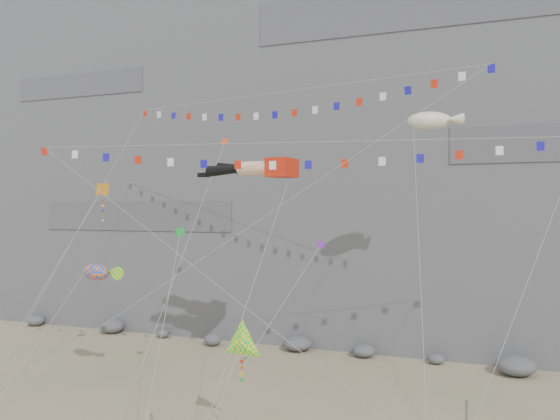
{
  "coord_description": "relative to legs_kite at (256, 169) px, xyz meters",
  "views": [
    {
      "loc": [
        15.29,
        -29.5,
        12.94
      ],
      "look_at": [
        1.23,
        9.0,
        12.7
      ],
      "focal_mm": 35.0,
      "sensor_mm": 36.0,
      "label": 1
    }
  ],
  "objects": [
    {
      "name": "ground",
      "position": [
        -0.5,
        -6.11,
        -15.63
      ],
      "size": [
        120.0,
        120.0,
        0.0
      ],
      "primitive_type": "plane",
      "color": "#9D8B6C",
      "rests_on": "ground"
    },
    {
      "name": "cliff",
      "position": [
        -0.5,
        25.89,
        9.37
      ],
      "size": [
        80.0,
        28.0,
        50.0
      ],
      "primitive_type": "cube",
      "color": "slate",
      "rests_on": "ground"
    },
    {
      "name": "talus_boulders",
      "position": [
        -0.5,
        10.89,
        -15.03
      ],
      "size": [
        60.0,
        3.0,
        1.2
      ],
      "primitive_type": null,
      "color": "slate",
      "rests_on": "ground"
    },
    {
      "name": "legs_kite",
      "position": [
        0.0,
        0.0,
        0.0
      ],
      "size": [
        7.47,
        14.75,
        20.29
      ],
      "rotation": [
        0.0,
        0.0,
        -0.11
      ],
      "color": "red",
      "rests_on": "ground"
    },
    {
      "name": "flag_banner_upper",
      "position": [
        0.98,
        3.1,
        5.97
      ],
      "size": [
        30.69,
        16.2,
        29.86
      ],
      "color": "red",
      "rests_on": "ground"
    },
    {
      "name": "flag_banner_lower",
      "position": [
        3.24,
        -2.01,
        1.5
      ],
      "size": [
        34.75,
        9.33,
        20.97
      ],
      "color": "red",
      "rests_on": "ground"
    },
    {
      "name": "harlequin_kite",
      "position": [
        -10.44,
        -3.51,
        -1.49
      ],
      "size": [
        5.64,
        8.02,
        16.46
      ],
      "color": "red",
      "rests_on": "ground"
    },
    {
      "name": "fish_windsock",
      "position": [
        -10.93,
        -3.6,
        -7.35
      ],
      "size": [
        4.29,
        8.67,
        11.28
      ],
      "color": "#FF610D",
      "rests_on": "ground"
    },
    {
      "name": "delta_kite",
      "position": [
        2.71,
        -8.65,
        -10.12
      ],
      "size": [
        2.63,
        5.4,
        7.73
      ],
      "color": "yellow",
      "rests_on": "ground"
    },
    {
      "name": "blimp_windsock",
      "position": [
        11.56,
        3.58,
        3.28
      ],
      "size": [
        4.26,
        13.13,
        22.28
      ],
      "color": "beige",
      "rests_on": "ground"
    },
    {
      "name": "small_kite_a",
      "position": [
        -3.38,
        1.46,
        1.74
      ],
      "size": [
        1.34,
        15.78,
        23.47
      ],
      "color": "#E74813",
      "rests_on": "ground"
    },
    {
      "name": "small_kite_b",
      "position": [
        5.26,
        -2.52,
        -5.34
      ],
      "size": [
        5.45,
        8.89,
        14.24
      ],
      "color": "#6B1BA0",
      "rests_on": "ground"
    },
    {
      "name": "small_kite_c",
      "position": [
        -3.43,
        -4.66,
        -4.46
      ],
      "size": [
        3.25,
        9.2,
        14.33
      ],
      "color": "green",
      "rests_on": "ground"
    }
  ]
}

